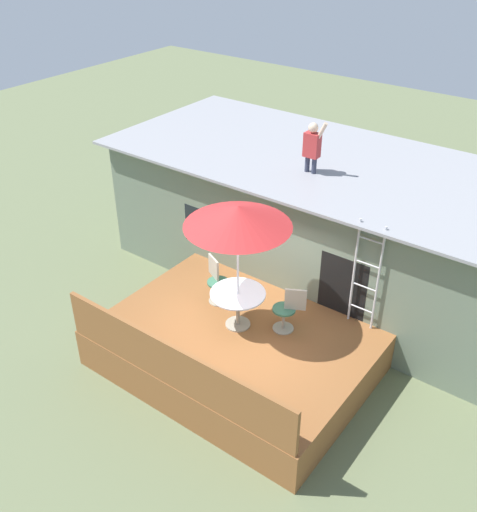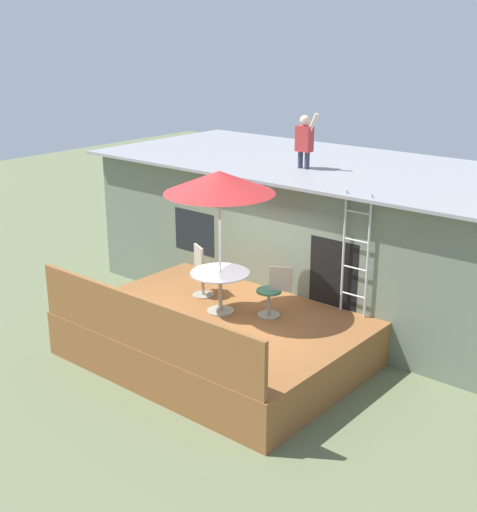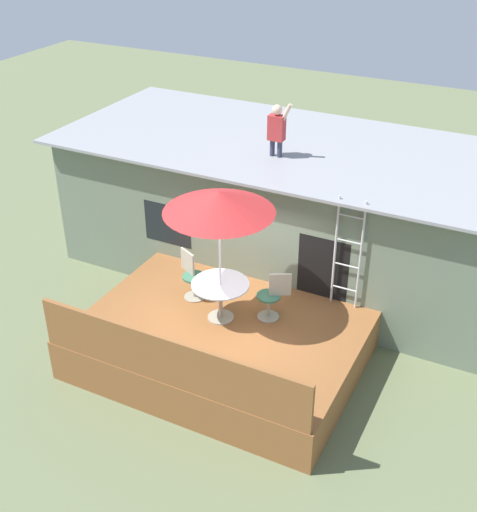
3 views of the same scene
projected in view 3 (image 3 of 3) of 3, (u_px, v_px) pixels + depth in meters
ground_plane at (224, 357)px, 12.33m from camera, size 40.00×40.00×0.00m
house at (301, 210)px, 14.36m from camera, size 10.50×4.50×2.94m
deck at (224, 340)px, 12.13m from camera, size 4.92×3.81×0.80m
deck_railing at (168, 362)px, 10.27m from camera, size 4.82×0.08×0.90m
patio_table at (220, 291)px, 11.75m from camera, size 1.04×1.04×0.74m
patio_umbrella at (219, 202)px, 10.86m from camera, size 1.90×1.90×2.54m
step_ladder at (348, 254)px, 11.88m from camera, size 0.52×0.04×2.20m
person_figure at (277, 127)px, 12.85m from camera, size 0.47×0.20×1.11m
patio_chair_left at (192, 275)px, 12.45m from camera, size 0.59×0.44×0.92m
patio_chair_right at (273, 296)px, 11.84m from camera, size 0.58×0.44×0.92m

